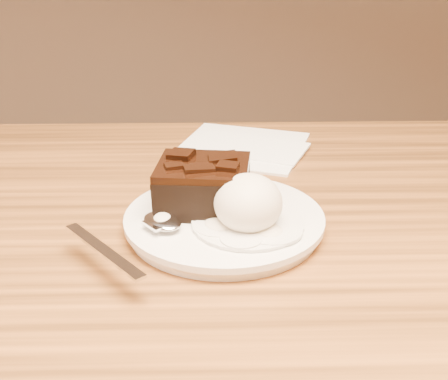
{
  "coord_description": "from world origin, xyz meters",
  "views": [
    {
      "loc": [
        0.05,
        -0.47,
        1.03
      ],
      "look_at": [
        0.06,
        0.05,
        0.79
      ],
      "focal_mm": 45.45,
      "sensor_mm": 36.0,
      "label": 1
    }
  ],
  "objects_px": {
    "ice_cream_scoop": "(248,203)",
    "napkin": "(241,146)",
    "brownie": "(203,188)",
    "spoon": "(162,223)",
    "plate": "(224,222)"
  },
  "relations": [
    {
      "from": "ice_cream_scoop",
      "to": "spoon",
      "type": "bearing_deg",
      "value": -177.84
    },
    {
      "from": "plate",
      "to": "spoon",
      "type": "bearing_deg",
      "value": -157.01
    },
    {
      "from": "ice_cream_scoop",
      "to": "napkin",
      "type": "relative_size",
      "value": 0.43
    },
    {
      "from": "brownie",
      "to": "spoon",
      "type": "relative_size",
      "value": 0.51
    },
    {
      "from": "plate",
      "to": "ice_cream_scoop",
      "type": "distance_m",
      "value": 0.05
    },
    {
      "from": "brownie",
      "to": "ice_cream_scoop",
      "type": "height_order",
      "value": "ice_cream_scoop"
    },
    {
      "from": "ice_cream_scoop",
      "to": "napkin",
      "type": "distance_m",
      "value": 0.27
    },
    {
      "from": "ice_cream_scoop",
      "to": "plate",
      "type": "bearing_deg",
      "value": 134.9
    },
    {
      "from": "plate",
      "to": "spoon",
      "type": "xyz_separation_m",
      "value": [
        -0.06,
        -0.03,
        0.01
      ]
    },
    {
      "from": "brownie",
      "to": "ice_cream_scoop",
      "type": "distance_m",
      "value": 0.06
    },
    {
      "from": "ice_cream_scoop",
      "to": "napkin",
      "type": "xyz_separation_m",
      "value": [
        0.01,
        0.26,
        -0.04
      ]
    },
    {
      "from": "brownie",
      "to": "spoon",
      "type": "height_order",
      "value": "brownie"
    },
    {
      "from": "ice_cream_scoop",
      "to": "spoon",
      "type": "distance_m",
      "value": 0.09
    },
    {
      "from": "brownie",
      "to": "napkin",
      "type": "distance_m",
      "value": 0.23
    },
    {
      "from": "plate",
      "to": "ice_cream_scoop",
      "type": "bearing_deg",
      "value": -45.1
    }
  ]
}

